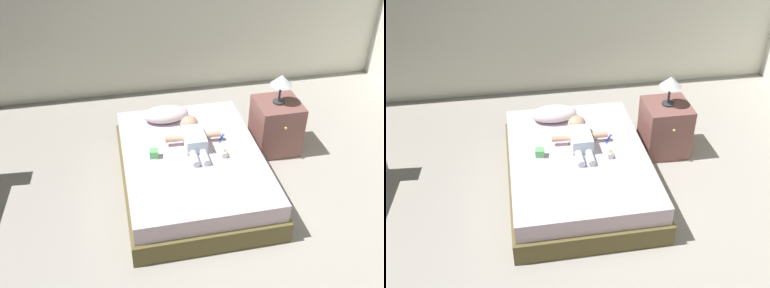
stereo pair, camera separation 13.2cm
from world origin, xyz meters
TOP-DOWN VIEW (x-y plane):
  - ground_plane at (0.00, 0.00)m, footprint 8.00×8.00m
  - bed at (0.04, 1.01)m, footprint 1.29×1.76m
  - pillow at (-0.11, 1.61)m, footprint 0.46×0.26m
  - baby at (0.08, 1.18)m, footprint 0.53×0.65m
  - toothbrush at (0.36, 1.18)m, footprint 0.09×0.14m
  - nightstand at (1.02, 1.43)m, footprint 0.45×0.48m
  - lamp at (1.02, 1.43)m, footprint 0.21×0.21m
  - toy_block at (-0.31, 1.02)m, footprint 0.09×0.09m
  - baby_bottle at (0.31, 0.91)m, footprint 0.06×0.09m

SIDE VIEW (x-z plane):
  - ground_plane at x=0.00m, z-range 0.00..0.00m
  - bed at x=0.04m, z-range 0.00..0.37m
  - nightstand at x=1.02m, z-range 0.00..0.55m
  - toothbrush at x=0.36m, z-range 0.37..0.40m
  - baby_bottle at x=0.31m, z-range 0.37..0.45m
  - toy_block at x=-0.31m, z-range 0.38..0.45m
  - pillow at x=-0.11m, z-range 0.38..0.52m
  - baby at x=0.08m, z-range 0.36..0.54m
  - lamp at x=1.02m, z-range 0.63..0.94m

